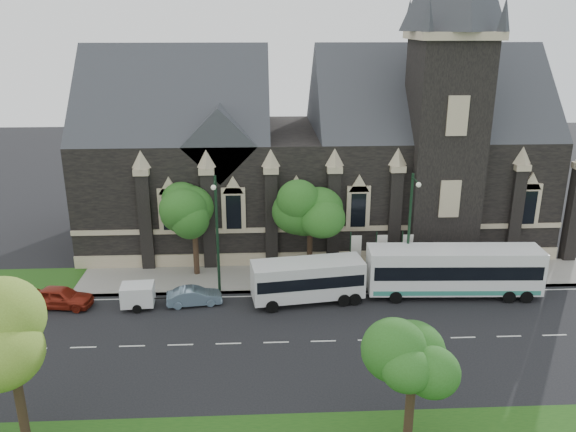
{
  "coord_description": "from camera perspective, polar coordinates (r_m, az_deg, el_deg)",
  "views": [
    {
      "loc": [
        -0.81,
        -31.86,
        19.25
      ],
      "look_at": [
        1.05,
        6.0,
        6.38
      ],
      "focal_mm": 35.96,
      "sensor_mm": 36.0,
      "label": 1
    }
  ],
  "objects": [
    {
      "name": "tree_walk_right",
      "position": [
        44.82,
        2.47,
        1.29
      ],
      "size": [
        4.08,
        4.08,
        7.8
      ],
      "color": "black",
      "rests_on": "ground"
    },
    {
      "name": "museum",
      "position": [
        52.17,
        3.8,
        6.45
      ],
      "size": [
        40.0,
        17.7,
        29.9
      ],
      "color": "black",
      "rests_on": "ground"
    },
    {
      "name": "sedan",
      "position": [
        41.96,
        -9.26,
        -7.84
      ],
      "size": [
        4.04,
        1.87,
        1.28
      ],
      "primitive_type": "imported",
      "rotation": [
        0.0,
        0.0,
        1.71
      ],
      "color": "#708BA2",
      "rests_on": "ground"
    },
    {
      "name": "banner_flag_center",
      "position": [
        45.13,
        9.04,
        -3.44
      ],
      "size": [
        0.9,
        0.1,
        4.0
      ],
      "color": "black",
      "rests_on": "ground"
    },
    {
      "name": "ground",
      "position": [
        37.23,
        -1.19,
        -12.39
      ],
      "size": [
        160.0,
        160.0,
        0.0
      ],
      "primitive_type": "plane",
      "color": "black",
      "rests_on": "ground"
    },
    {
      "name": "box_trailer",
      "position": [
        42.21,
        -14.63,
        -7.54
      ],
      "size": [
        3.3,
        1.94,
        1.74
      ],
      "rotation": [
        0.0,
        0.0,
        0.07
      ],
      "color": "silver",
      "rests_on": "ground"
    },
    {
      "name": "car_far_red",
      "position": [
        44.06,
        -21.57,
        -7.46
      ],
      "size": [
        4.72,
        2.42,
        1.54
      ],
      "primitive_type": "imported",
      "rotation": [
        0.0,
        0.0,
        1.43
      ],
      "color": "maroon",
      "rests_on": "ground"
    },
    {
      "name": "tree_park_near",
      "position": [
        28.6,
        -25.39,
        -9.89
      ],
      "size": [
        4.42,
        4.42,
        8.56
      ],
      "color": "black",
      "rests_on": "ground"
    },
    {
      "name": "street_lamp_near",
      "position": [
        42.82,
        11.98,
        -0.95
      ],
      "size": [
        0.36,
        1.88,
        9.0
      ],
      "color": "black",
      "rests_on": "ground"
    },
    {
      "name": "tree_walk_left",
      "position": [
        44.93,
        -9.05,
        1.0
      ],
      "size": [
        3.91,
        3.91,
        7.64
      ],
      "color": "black",
      "rests_on": "ground"
    },
    {
      "name": "street_lamp_mid",
      "position": [
        41.56,
        -7.05,
        -1.29
      ],
      "size": [
        0.36,
        1.88,
        9.0
      ],
      "color": "black",
      "rests_on": "ground"
    },
    {
      "name": "shuttle_bus",
      "position": [
        41.44,
        1.97,
        -6.21
      ],
      "size": [
        8.22,
        3.7,
        3.07
      ],
      "rotation": [
        0.0,
        0.0,
        0.14
      ],
      "color": "silver",
      "rests_on": "ground"
    },
    {
      "name": "tour_coach",
      "position": [
        43.94,
        16.08,
        -5.16
      ],
      "size": [
        12.64,
        3.32,
        3.66
      ],
      "rotation": [
        0.0,
        0.0,
        -0.04
      ],
      "color": "white",
      "rests_on": "ground"
    },
    {
      "name": "banner_flag_right",
      "position": [
        45.57,
        11.51,
        -3.37
      ],
      "size": [
        0.9,
        0.1,
        4.0
      ],
      "color": "black",
      "rests_on": "ground"
    },
    {
      "name": "sidewalk",
      "position": [
        45.59,
        -1.54,
        -6.13
      ],
      "size": [
        80.0,
        5.0,
        0.15
      ],
      "primitive_type": "cube",
      "color": "gray",
      "rests_on": "ground"
    },
    {
      "name": "banner_flag_left",
      "position": [
        44.77,
        6.53,
        -3.51
      ],
      "size": [
        0.9,
        0.1,
        4.0
      ],
      "color": "black",
      "rests_on": "ground"
    },
    {
      "name": "tree_park_east",
      "position": [
        27.76,
        12.57,
        -13.56
      ],
      "size": [
        3.4,
        3.4,
        6.28
      ],
      "color": "black",
      "rests_on": "ground"
    }
  ]
}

